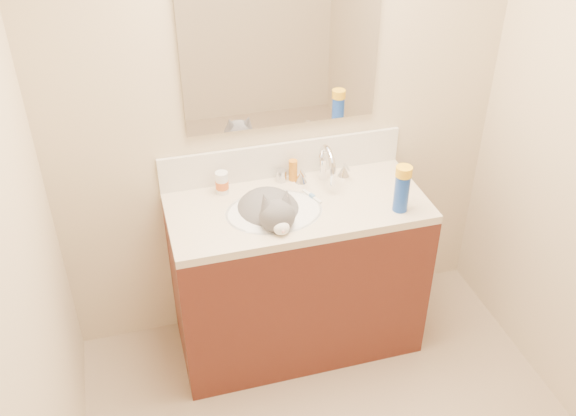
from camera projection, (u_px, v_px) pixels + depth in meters
room_shell at (396, 204)px, 1.83m from camera, size 2.24×2.54×2.52m
vanity_cabinet at (297, 278)px, 3.21m from camera, size 1.20×0.55×0.82m
counter_slab at (298, 207)px, 2.97m from camera, size 1.20×0.55×0.04m
basin at (274, 224)px, 2.95m from camera, size 0.45×0.36×0.14m
faucet at (326, 168)px, 3.06m from camera, size 0.28×0.20×0.21m
cat at (270, 215)px, 2.92m from camera, size 0.35×0.43×0.33m
backsplash at (282, 159)px, 3.12m from camera, size 1.20×0.02×0.18m
mirror at (282, 42)px, 2.78m from camera, size 0.90×0.02×0.80m
pill_bottle at (222, 183)px, 3.01m from camera, size 0.06×0.06×0.11m
pill_label at (222, 184)px, 3.01m from camera, size 0.07×0.07×0.04m
silver_jar at (281, 176)px, 3.11m from camera, size 0.07×0.07×0.06m
amber_bottle at (293, 170)px, 3.10m from camera, size 0.05×0.05×0.11m
toothbrush at (312, 196)px, 3.00m from camera, size 0.06×0.13×0.01m
toothbrush_head at (312, 196)px, 3.00m from camera, size 0.02×0.03×0.02m
spray_can at (401, 193)px, 2.87m from camera, size 0.08×0.08×0.18m
spray_cap at (404, 171)px, 2.80m from camera, size 0.09×0.09×0.04m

